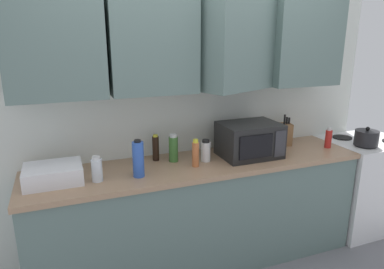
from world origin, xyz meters
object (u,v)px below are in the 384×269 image
(bottle_soy_dark, at_px, (156,148))
(bottle_spice_jar, at_px, (196,154))
(dish_rack, at_px, (53,174))
(bottle_blue_cleaner, at_px, (138,159))
(bottle_clear_tall, at_px, (97,170))
(microwave, at_px, (249,140))
(stove_range, at_px, (361,183))
(kettle, at_px, (366,138))
(bottle_white_jar, at_px, (206,151))
(bottle_red_sauce, at_px, (328,138))
(bottle_green_oil, at_px, (173,148))
(knife_block, at_px, (285,134))

(bottle_soy_dark, height_order, bottle_spice_jar, bottle_spice_jar)
(dish_rack, distance_m, bottle_blue_cleaner, 0.58)
(dish_rack, height_order, bottle_clear_tall, bottle_clear_tall)
(microwave, height_order, bottle_clear_tall, microwave)
(stove_range, xyz_separation_m, bottle_soy_dark, (-2.04, 0.19, 0.55))
(kettle, relative_size, bottle_white_jar, 1.15)
(dish_rack, distance_m, bottle_red_sauce, 2.30)
(dish_rack, xyz_separation_m, bottle_green_oil, (0.89, 0.10, 0.05))
(bottle_red_sauce, distance_m, bottle_clear_tall, 2.01)
(knife_block, height_order, bottle_blue_cleaner, knife_block)
(dish_rack, xyz_separation_m, knife_block, (1.99, 0.15, 0.04))
(bottle_clear_tall, bearing_deg, kettle, -1.70)
(bottle_white_jar, bearing_deg, knife_block, 9.35)
(kettle, xyz_separation_m, bottle_green_oil, (-1.75, 0.26, 0.03))
(knife_block, height_order, bottle_clear_tall, knife_block)
(stove_range, relative_size, knife_block, 3.18)
(microwave, xyz_separation_m, dish_rack, (-1.52, 0.01, -0.08))
(bottle_clear_tall, bearing_deg, bottle_blue_cleaner, -4.24)
(microwave, bearing_deg, bottle_soy_dark, 166.53)
(microwave, distance_m, bottle_soy_dark, 0.77)
(stove_range, xyz_separation_m, knife_block, (-0.83, 0.17, 0.55))
(bottle_soy_dark, bearing_deg, bottle_spice_jar, -44.52)
(bottle_green_oil, bearing_deg, kettle, -8.38)
(knife_block, bearing_deg, dish_rack, -175.77)
(bottle_white_jar, relative_size, bottle_blue_cleaner, 0.66)
(kettle, bearing_deg, bottle_red_sauce, 164.89)
(bottle_red_sauce, relative_size, bottle_blue_cleaner, 0.67)
(bottle_red_sauce, bearing_deg, bottle_soy_dark, 171.16)
(bottle_green_oil, bearing_deg, bottle_clear_tall, -162.99)
(dish_rack, relative_size, bottle_blue_cleaner, 1.40)
(bottle_blue_cleaner, distance_m, bottle_clear_tall, 0.29)
(bottle_blue_cleaner, bearing_deg, bottle_clear_tall, 175.76)
(stove_range, height_order, bottle_white_jar, bottle_white_jar)
(stove_range, distance_m, bottle_red_sauce, 0.74)
(bottle_white_jar, height_order, bottle_green_oil, bottle_green_oil)
(bottle_red_sauce, height_order, bottle_soy_dark, bottle_soy_dark)
(bottle_blue_cleaner, bearing_deg, stove_range, 2.32)
(bottle_white_jar, xyz_separation_m, bottle_blue_cleaner, (-0.57, -0.12, 0.05))
(bottle_red_sauce, xyz_separation_m, bottle_spice_jar, (-1.28, -0.01, 0.02))
(bottle_white_jar, bearing_deg, bottle_red_sauce, -3.58)
(kettle, distance_m, bottle_white_jar, 1.52)
(knife_block, height_order, bottle_red_sauce, knife_block)
(bottle_white_jar, xyz_separation_m, bottle_clear_tall, (-0.85, -0.10, -0.00))
(bottle_red_sauce, xyz_separation_m, bottle_clear_tall, (-2.01, -0.02, 0.00))
(dish_rack, bearing_deg, bottle_green_oil, 6.23)
(bottle_blue_cleaner, bearing_deg, dish_rack, 168.89)
(bottle_red_sauce, bearing_deg, bottle_spice_jar, -179.77)
(stove_range, xyz_separation_m, bottle_blue_cleaner, (-2.25, -0.09, 0.58))
(bottle_soy_dark, bearing_deg, bottle_clear_tall, -151.84)
(kettle, distance_m, bottle_red_sauce, 0.36)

